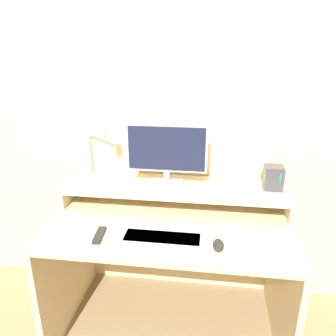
{
  "coord_description": "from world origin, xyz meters",
  "views": [
    {
      "loc": [
        0.19,
        -1.17,
        1.6
      ],
      "look_at": [
        -0.02,
        0.41,
        1.0
      ],
      "focal_mm": 35.0,
      "sensor_mm": 36.0,
      "label": 1
    }
  ],
  "objects": [
    {
      "name": "wall_back",
      "position": [
        0.0,
        0.78,
        1.25
      ],
      "size": [
        6.0,
        0.05,
        2.5
      ],
      "color": "beige",
      "rests_on": "ground_plane"
    },
    {
      "name": "desk",
      "position": [
        0.0,
        0.37,
        0.52
      ],
      "size": [
        1.28,
        0.75,
        0.72
      ],
      "color": "beige",
      "rests_on": "ground_plane"
    },
    {
      "name": "monitor_shelf",
      "position": [
        0.0,
        0.57,
        0.82
      ],
      "size": [
        1.28,
        0.34,
        0.12
      ],
      "color": "beige",
      "rests_on": "desk"
    },
    {
      "name": "monitor",
      "position": [
        -0.05,
        0.57,
        1.03
      ],
      "size": [
        0.46,
        0.14,
        0.36
      ],
      "color": "#BCBCC1",
      "rests_on": "monitor_shelf"
    },
    {
      "name": "desk_lamp",
      "position": [
        -0.5,
        0.56,
        1.05
      ],
      "size": [
        0.24,
        0.14,
        0.37
      ],
      "color": "silver",
      "rests_on": "monitor_shelf"
    },
    {
      "name": "router_dock",
      "position": [
        0.55,
        0.61,
        0.9
      ],
      "size": [
        0.1,
        0.1,
        0.14
      ],
      "color": "#3D3D42",
      "rests_on": "monitor_shelf"
    },
    {
      "name": "keyboard",
      "position": [
        -0.02,
        0.17,
        0.73
      ],
      "size": [
        0.4,
        0.14,
        0.02
      ],
      "color": "silver",
      "rests_on": "desk"
    },
    {
      "name": "mouse",
      "position": [
        0.25,
        0.15,
        0.73
      ],
      "size": [
        0.05,
        0.1,
        0.03
      ],
      "color": "black",
      "rests_on": "desk"
    },
    {
      "name": "remote_control",
      "position": [
        -0.33,
        0.16,
        0.73
      ],
      "size": [
        0.05,
        0.15,
        0.02
      ],
      "color": "black",
      "rests_on": "desk"
    },
    {
      "name": "remote_secondary",
      "position": [
        0.37,
        0.16,
        0.73
      ],
      "size": [
        0.08,
        0.16,
        0.02
      ],
      "color": "white",
      "rests_on": "desk"
    }
  ]
}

